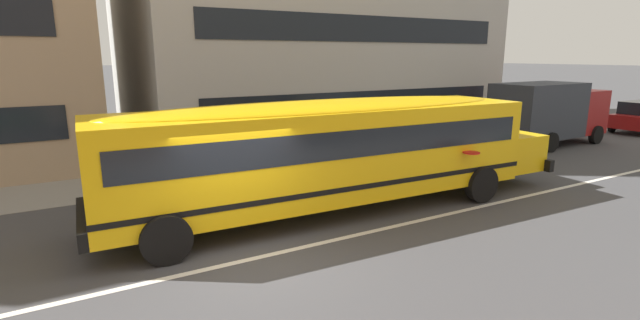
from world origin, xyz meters
TOP-DOWN VIEW (x-y plane):
  - ground_plane at (0.00, 0.00)m, footprint 400.00×400.00m
  - sidewalk_far at (0.00, 7.14)m, footprint 120.00×3.00m
  - lane_centreline at (0.00, 0.00)m, footprint 110.00×0.16m
  - school_bus at (3.09, 1.73)m, footprint 13.13×3.40m
  - box_truck at (16.29, 4.75)m, footprint 6.11×2.62m

SIDE VIEW (x-z plane):
  - ground_plane at x=0.00m, z-range 0.00..0.00m
  - lane_centreline at x=0.00m, z-range 0.00..0.01m
  - sidewalk_far at x=0.00m, z-range 0.00..0.01m
  - box_truck at x=16.29m, z-range 0.13..2.95m
  - school_bus at x=3.09m, z-range 0.27..3.19m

